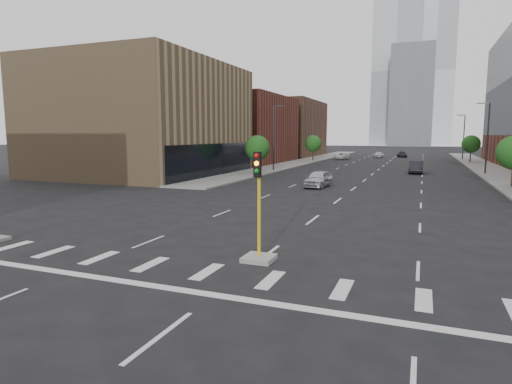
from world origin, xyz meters
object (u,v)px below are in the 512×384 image
Objects in this scene: car_mid_right at (416,167)px; car_deep_right at (402,154)px; car_near_left at (318,179)px; car_far_left at (342,156)px; median_traffic_signal at (259,237)px; car_distant at (379,155)px.

car_mid_right reaches higher than car_deep_right.
car_near_left is 21.34m from car_mid_right.
car_far_left is (-6.15, 47.89, -0.12)m from car_near_left.
car_far_left is at bearing 97.47° from median_traffic_signal.
car_mid_right is 42.69m from car_deep_right.
car_near_left is at bearing -83.20° from car_distant.
median_traffic_signal is 1.11× the size of car_distant.
car_far_left is at bearing -115.62° from car_distant.
car_near_left is 0.94× the size of car_mid_right.
car_mid_right is at bearing 69.49° from car_near_left.
car_mid_right is at bearing -93.98° from car_deep_right.
median_traffic_signal is at bearing -80.77° from car_distant.
median_traffic_signal is 25.37m from car_near_left.
car_near_left is at bearing -75.90° from car_far_left.
car_near_left is 62.24m from car_deep_right.
car_deep_right is (1.50, 87.19, -0.30)m from median_traffic_signal.
car_distant is at bearing 92.23° from median_traffic_signal.
median_traffic_signal is at bearing -99.93° from car_deep_right.
car_near_left is at bearing -103.48° from car_deep_right.
car_mid_right is 39.20m from car_distant.
car_deep_right is at bearing 48.91° from car_distant.
car_far_left is 1.07× the size of car_deep_right.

